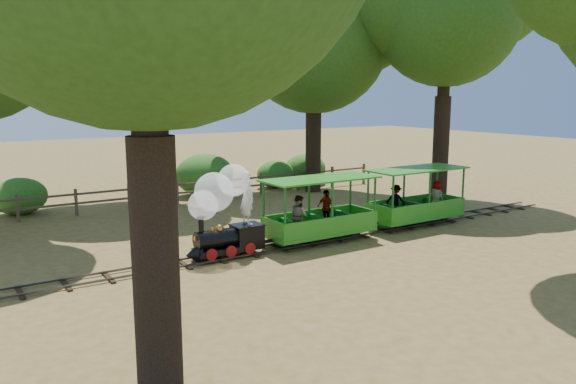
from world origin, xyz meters
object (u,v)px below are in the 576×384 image
fence (200,188)px  locomotive (222,205)px  carriage_rear (415,203)px  carriage_front (317,217)px

fence → locomotive: bearing=-109.5°
fence → carriage_rear: bearing=-60.3°
carriage_front → fence: carriage_front is taller
carriage_rear → fence: 9.18m
locomotive → carriage_front: 3.26m
carriage_front → locomotive: bearing=178.6°
locomotive → carriage_front: bearing=-1.4°
carriage_front → carriage_rear: bearing=0.5°
carriage_rear → fence: bearing=119.7°
locomotive → fence: bearing=70.5°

